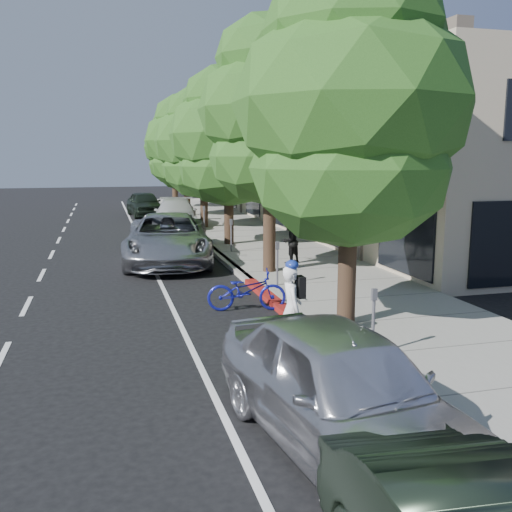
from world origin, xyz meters
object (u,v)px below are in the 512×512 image
object	(u,v)px
cyclist	(291,308)
silver_suv	(168,239)
street_tree_5	(174,148)
dark_sedan	(173,235)
white_pickup	(176,214)
street_tree_4	(186,143)
dark_suv_far	(145,204)
street_tree_3	(203,143)
near_car_a	(342,389)
street_tree_1	(270,113)
bicycle	(247,290)
street_tree_2	(228,137)
pedestrian	(290,241)
street_tree_0	(352,108)

from	to	relation	value
cyclist	silver_suv	xyz separation A→B (m)	(-1.29, 9.97, 0.03)
street_tree_5	dark_sedan	bearing A→B (deg)	-97.41
cyclist	white_pickup	distance (m)	19.54
street_tree_4	dark_suv_far	xyz separation A→B (m)	(-2.50, 1.61, -3.80)
street_tree_5	white_pickup	distance (m)	12.04
white_pickup	dark_suv_far	bearing A→B (deg)	106.72
street_tree_3	dark_suv_far	distance (m)	8.81
silver_suv	near_car_a	bearing A→B (deg)	-80.46
street_tree_1	street_tree_5	world-z (taller)	street_tree_1
street_tree_5	dark_suv_far	distance (m)	6.16
bicycle	near_car_a	size ratio (longest dim) A/B	0.40
dark_sedan	near_car_a	size ratio (longest dim) A/B	0.91
street_tree_2	near_car_a	bearing A→B (deg)	-97.47
street_tree_3	pedestrian	distance (m)	11.45
street_tree_3	dark_sedan	distance (m)	8.30
dark_sedan	pedestrian	world-z (taller)	pedestrian
street_tree_0	dark_suv_far	world-z (taller)	street_tree_0
street_tree_1	silver_suv	bearing A→B (deg)	133.90
street_tree_0	street_tree_4	bearing A→B (deg)	90.00
white_pickup	dark_suv_far	size ratio (longest dim) A/B	1.17
street_tree_5	bicycle	xyz separation A→B (m)	(-1.73, -27.89, -3.81)
street_tree_3	dark_sedan	xyz separation A→B (m)	(-2.47, -7.00, -3.71)
street_tree_0	street_tree_2	size ratio (longest dim) A/B	1.04
street_tree_3	bicycle	distance (m)	16.46
dark_suv_far	street_tree_2	bearing A→B (deg)	-85.14
cyclist	pedestrian	size ratio (longest dim) A/B	1.11
bicycle	near_car_a	bearing A→B (deg)	-172.69
street_tree_1	white_pickup	distance (m)	13.36
street_tree_2	silver_suv	world-z (taller)	street_tree_2
street_tree_4	street_tree_5	size ratio (longest dim) A/B	1.08
street_tree_0	street_tree_1	bearing A→B (deg)	90.00
near_car_a	street_tree_3	bearing A→B (deg)	76.91
street_tree_4	near_car_a	distance (m)	29.15
white_pickup	street_tree_5	bearing A→B (deg)	90.87
cyclist	white_pickup	bearing A→B (deg)	3.08
street_tree_0	near_car_a	distance (m)	6.61
street_tree_3	white_pickup	distance (m)	3.96
street_tree_1	bicycle	bearing A→B (deg)	-114.02
street_tree_4	cyclist	distance (m)	25.30
dark_sedan	white_pickup	world-z (taller)	white_pickup
street_tree_3	dark_suv_far	world-z (taller)	street_tree_3
bicycle	pedestrian	size ratio (longest dim) A/B	1.28
street_tree_5	near_car_a	xyz separation A→B (m)	(-2.20, -34.82, -3.49)
street_tree_1	dark_suv_far	distance (m)	20.24
street_tree_4	near_car_a	xyz separation A→B (m)	(-2.20, -28.82, -3.75)
street_tree_4	street_tree_5	xyz separation A→B (m)	(0.00, 6.00, -0.26)
street_tree_1	pedestrian	distance (m)	4.47
street_tree_4	white_pickup	world-z (taller)	street_tree_4
silver_suv	near_car_a	world-z (taller)	silver_suv
street_tree_2	near_car_a	xyz separation A→B (m)	(-2.20, -16.82, -3.73)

